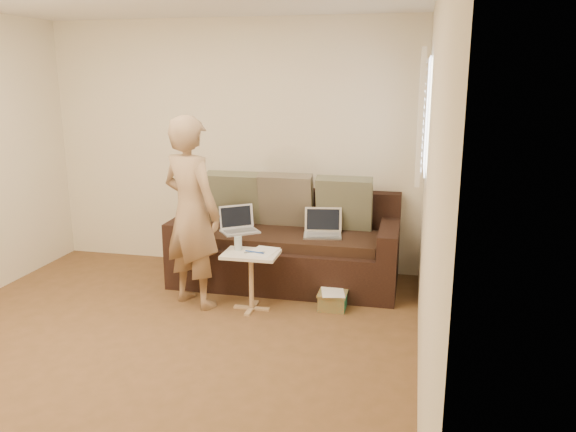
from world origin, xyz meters
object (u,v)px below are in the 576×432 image
Objects in this scene: sofa at (286,241)px; drinking_glass at (238,243)px; striped_box at (333,300)px; side_table at (251,281)px; laptop_silver at (322,236)px; person at (192,212)px; laptop_white at (240,232)px.

sofa reaches higher than drinking_glass.
sofa is 0.87m from striped_box.
striped_box is (0.84, 0.11, -0.51)m from drinking_glass.
side_table is 0.75m from striped_box.
side_table is 4.39× the size of drinking_glass.
drinking_glass is (-0.28, -0.68, 0.16)m from sofa.
sofa reaches higher than striped_box.
striped_box is (0.18, -0.50, -0.44)m from laptop_silver.
person is 1.48m from striped_box.
drinking_glass is (-0.13, 0.06, 0.32)m from side_table.
laptop_white is at bearing 173.34° from laptop_silver.
laptop_white reaches higher than drinking_glass.
laptop_white is at bearing 155.01° from striped_box.
sofa is at bearing 134.21° from striped_box.
striped_box is (1.00, -0.47, -0.44)m from laptop_white.
drinking_glass is at bearing 155.23° from side_table.
sofa is 0.46m from laptop_white.
drinking_glass is (0.16, -0.57, 0.07)m from laptop_white.
person is 0.49m from drinking_glass.
person is (-0.25, -0.62, 0.34)m from laptop_white.
laptop_silver is at bearing 42.71° from drinking_glass.
side_table is at bearing -101.52° from laptop_white.
drinking_glass is 0.98m from striped_box.
person is at bearing -157.65° from laptop_silver.
sofa is 1.09m from person.
drinking_glass reaches higher than striped_box.
person reaches higher than laptop_white.
person is 6.73× the size of striped_box.
side_table is at bearing -136.97° from laptop_silver.
drinking_glass reaches higher than laptop_silver.
striped_box is at bearing 7.42° from drinking_glass.
laptop_silver is 1.42× the size of striped_box.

